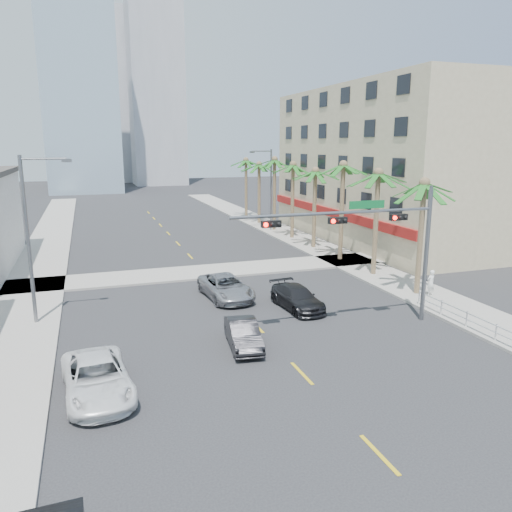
{
  "coord_description": "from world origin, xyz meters",
  "views": [
    {
      "loc": [
        -8.12,
        -13.92,
        9.51
      ],
      "look_at": [
        0.47,
        11.47,
        3.5
      ],
      "focal_mm": 35.0,
      "sensor_mm": 36.0,
      "label": 1
    }
  ],
  "objects_px": {
    "car_lane_left": "(243,334)",
    "car_lane_right": "(297,298)",
    "car_lane_center": "(226,287)",
    "pedestrian": "(431,283)",
    "traffic_signal_mast": "(376,233)",
    "car_parked_far": "(97,378)"
  },
  "relations": [
    {
      "from": "car_lane_left",
      "to": "car_lane_right",
      "type": "xyz_separation_m",
      "value": [
        4.71,
        4.45,
        0.02
      ]
    },
    {
      "from": "car_lane_left",
      "to": "car_lane_center",
      "type": "distance_m",
      "value": 7.87
    },
    {
      "from": "car_lane_left",
      "to": "pedestrian",
      "type": "height_order",
      "value": "pedestrian"
    },
    {
      "from": "traffic_signal_mast",
      "to": "car_lane_center",
      "type": "bearing_deg",
      "value": 129.32
    },
    {
      "from": "car_lane_left",
      "to": "car_lane_center",
      "type": "relative_size",
      "value": 0.74
    },
    {
      "from": "traffic_signal_mast",
      "to": "car_lane_left",
      "type": "xyz_separation_m",
      "value": [
        -7.28,
        -0.41,
        -4.42
      ]
    },
    {
      "from": "car_lane_left",
      "to": "car_lane_right",
      "type": "distance_m",
      "value": 6.48
    },
    {
      "from": "traffic_signal_mast",
      "to": "car_lane_center",
      "type": "distance_m",
      "value": 10.45
    },
    {
      "from": "car_parked_far",
      "to": "pedestrian",
      "type": "height_order",
      "value": "pedestrian"
    },
    {
      "from": "traffic_signal_mast",
      "to": "pedestrian",
      "type": "xyz_separation_m",
      "value": [
        6.27,
        3.3,
        -4.08
      ]
    },
    {
      "from": "traffic_signal_mast",
      "to": "car_lane_left",
      "type": "distance_m",
      "value": 8.53
    },
    {
      "from": "car_parked_far",
      "to": "car_lane_center",
      "type": "xyz_separation_m",
      "value": [
        8.02,
        10.52,
        0.01
      ]
    },
    {
      "from": "car_parked_far",
      "to": "pedestrian",
      "type": "xyz_separation_m",
      "value": [
        20.31,
        6.47,
        0.25
      ]
    },
    {
      "from": "car_parked_far",
      "to": "traffic_signal_mast",
      "type": "bearing_deg",
      "value": 7.8
    },
    {
      "from": "traffic_signal_mast",
      "to": "car_lane_right",
      "type": "relative_size",
      "value": 2.43
    },
    {
      "from": "car_lane_right",
      "to": "pedestrian",
      "type": "distance_m",
      "value": 8.88
    },
    {
      "from": "car_lane_center",
      "to": "car_lane_right",
      "type": "xyz_separation_m",
      "value": [
        3.45,
        -3.32,
        -0.07
      ]
    },
    {
      "from": "car_lane_center",
      "to": "car_lane_right",
      "type": "distance_m",
      "value": 4.79
    },
    {
      "from": "traffic_signal_mast",
      "to": "car_parked_far",
      "type": "relative_size",
      "value": 2.13
    },
    {
      "from": "car_parked_far",
      "to": "car_lane_left",
      "type": "xyz_separation_m",
      "value": [
        6.76,
        2.75,
        -0.08
      ]
    },
    {
      "from": "car_lane_center",
      "to": "car_parked_far",
      "type": "bearing_deg",
      "value": -131.91
    },
    {
      "from": "traffic_signal_mast",
      "to": "car_lane_right",
      "type": "bearing_deg",
      "value": 122.57
    }
  ]
}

